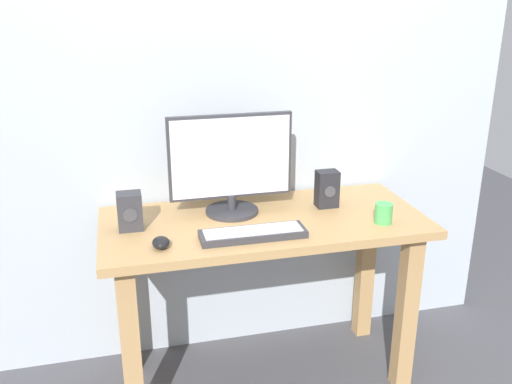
{
  "coord_description": "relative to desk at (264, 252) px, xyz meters",
  "views": [
    {
      "loc": [
        -0.55,
        -2.07,
        1.66
      ],
      "look_at": [
        -0.03,
        0.0,
        0.9
      ],
      "focal_mm": 39.34,
      "sensor_mm": 36.0,
      "label": 1
    }
  ],
  "objects": [
    {
      "name": "ground_plane",
      "position": [
        0.0,
        0.0,
        -0.62
      ],
      "size": [
        6.0,
        6.0,
        0.0
      ],
      "primitive_type": "plane",
      "color": "#4C4C51"
    },
    {
      "name": "wall_back",
      "position": [
        0.0,
        0.34,
        0.88
      ],
      "size": [
        2.51,
        0.04,
        3.0
      ],
      "primitive_type": "cube",
      "color": "#B2BCC6",
      "rests_on": "ground_plane"
    },
    {
      "name": "desk",
      "position": [
        0.0,
        0.0,
        0.0
      ],
      "size": [
        1.33,
        0.6,
        0.78
      ],
      "color": "tan",
      "rests_on": "ground_plane"
    },
    {
      "name": "monitor",
      "position": [
        -0.12,
        0.11,
        0.36
      ],
      "size": [
        0.52,
        0.22,
        0.42
      ],
      "color": "#333338",
      "rests_on": "desk"
    },
    {
      "name": "keyboard_primary",
      "position": [
        -0.09,
        -0.17,
        0.17
      ],
      "size": [
        0.41,
        0.12,
        0.03
      ],
      "color": "#333338",
      "rests_on": "desk"
    },
    {
      "name": "mouse",
      "position": [
        -0.44,
        -0.18,
        0.17
      ],
      "size": [
        0.07,
        0.08,
        0.04
      ],
      "primitive_type": "ellipsoid",
      "rotation": [
        0.0,
        0.0,
        -0.02
      ],
      "color": "black",
      "rests_on": "desk"
    },
    {
      "name": "speaker_right",
      "position": [
        0.3,
        0.07,
        0.23
      ],
      "size": [
        0.09,
        0.07,
        0.16
      ],
      "color": "#232328",
      "rests_on": "desk"
    },
    {
      "name": "speaker_left",
      "position": [
        -0.54,
        0.03,
        0.23
      ],
      "size": [
        0.1,
        0.08,
        0.15
      ],
      "color": "#333338",
      "rests_on": "desk"
    },
    {
      "name": "coffee_mug",
      "position": [
        0.46,
        -0.16,
        0.19
      ],
      "size": [
        0.07,
        0.07,
        0.08
      ],
      "primitive_type": "cylinder",
      "color": "#4CB259",
      "rests_on": "desk"
    }
  ]
}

